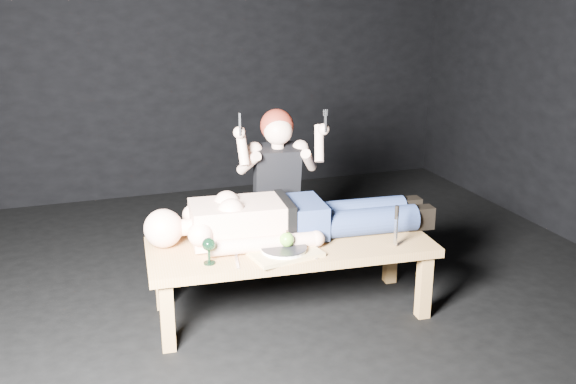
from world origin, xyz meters
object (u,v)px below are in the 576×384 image
at_px(serving_tray, 284,253).
at_px(lying_man, 295,213).
at_px(table, 291,278).
at_px(goblet, 209,251).
at_px(kneeling_woman, 275,190).
at_px(carving_knife, 396,226).

bearing_deg(serving_tray, lying_man, 59.38).
height_order(table, lying_man, lying_man).
xyz_separation_m(lying_man, goblet, (-0.58, -0.25, -0.07)).
height_order(table, serving_tray, serving_tray).
bearing_deg(goblet, kneeling_woman, 49.75).
distance_m(kneeling_woman, carving_knife, 0.94).
height_order(table, goblet, goblet).
bearing_deg(table, goblet, -160.70).
height_order(serving_tray, goblet, goblet).
relative_size(goblet, carving_knife, 0.61).
distance_m(lying_man, goblet, 0.63).
distance_m(lying_man, carving_knife, 0.61).
bearing_deg(serving_tray, table, 58.35).
bearing_deg(kneeling_woman, table, -90.36).
relative_size(kneeling_woman, goblet, 7.93).
distance_m(serving_tray, carving_knife, 0.67).
xyz_separation_m(table, carving_knife, (0.56, -0.24, 0.35)).
relative_size(table, lying_man, 0.92).
relative_size(lying_man, carving_knife, 7.31).
distance_m(lying_man, kneeling_woman, 0.46).
bearing_deg(serving_tray, kneeling_woman, 76.05).
bearing_deg(serving_tray, carving_knife, -7.88).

